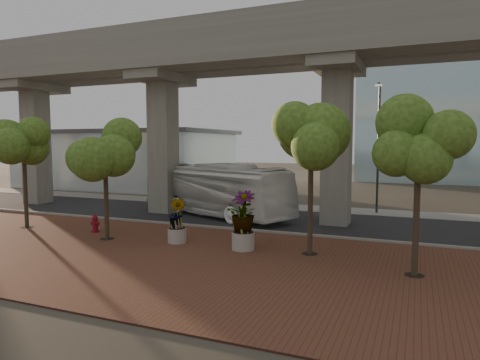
% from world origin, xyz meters
% --- Properties ---
extents(ground, '(160.00, 160.00, 0.00)m').
position_xyz_m(ground, '(0.00, 0.00, 0.00)').
color(ground, '#363227').
rests_on(ground, ground).
extents(brick_plaza, '(70.00, 13.00, 0.06)m').
position_xyz_m(brick_plaza, '(0.00, -8.00, 0.03)').
color(brick_plaza, brown).
rests_on(brick_plaza, ground).
extents(asphalt_road, '(90.00, 8.00, 0.04)m').
position_xyz_m(asphalt_road, '(0.00, 2.00, 0.02)').
color(asphalt_road, black).
rests_on(asphalt_road, ground).
extents(curb_strip, '(70.00, 0.25, 0.16)m').
position_xyz_m(curb_strip, '(0.00, -2.00, 0.08)').
color(curb_strip, gray).
rests_on(curb_strip, ground).
extents(far_sidewalk, '(90.00, 3.00, 0.06)m').
position_xyz_m(far_sidewalk, '(0.00, 7.50, 0.03)').
color(far_sidewalk, gray).
rests_on(far_sidewalk, ground).
extents(transit_viaduct, '(72.00, 5.60, 12.40)m').
position_xyz_m(transit_viaduct, '(0.00, 2.00, 7.29)').
color(transit_viaduct, gray).
rests_on(transit_viaduct, ground).
extents(station_pavilion, '(23.00, 13.00, 6.30)m').
position_xyz_m(station_pavilion, '(-20.00, 16.00, 3.22)').
color(station_pavilion, silver).
rests_on(station_pavilion, ground).
extents(transit_bus, '(12.58, 7.85, 3.48)m').
position_xyz_m(transit_bus, '(-2.22, 2.20, 1.74)').
color(transit_bus, white).
rests_on(transit_bus, ground).
extents(fire_hydrant, '(0.48, 0.43, 0.96)m').
position_xyz_m(fire_hydrant, '(-5.57, -5.50, 0.52)').
color(fire_hydrant, maroon).
rests_on(fire_hydrant, ground).
extents(planter_front, '(2.00, 2.00, 2.20)m').
position_xyz_m(planter_front, '(3.21, -5.82, 1.40)').
color(planter_front, '#A29B92').
rests_on(planter_front, ground).
extents(planter_right, '(2.50, 2.50, 2.67)m').
position_xyz_m(planter_right, '(3.30, -6.00, 1.68)').
color(planter_right, gray).
rests_on(planter_right, ground).
extents(planter_left, '(2.00, 2.00, 2.20)m').
position_xyz_m(planter_left, '(-0.19, -5.93, 1.39)').
color(planter_left, '#9A948B').
rests_on(planter_left, ground).
extents(street_tree_far_west, '(3.62, 3.62, 6.71)m').
position_xyz_m(street_tree_far_west, '(-10.13, -5.93, 5.10)').
color(street_tree_far_west, '#4A3B2A').
rests_on(street_tree_far_west, ground).
extents(street_tree_near_west, '(3.51, 3.51, 5.88)m').
position_xyz_m(street_tree_near_west, '(-3.83, -6.61, 4.32)').
color(street_tree_near_west, '#4A3B2A').
rests_on(street_tree_near_west, ground).
extents(street_tree_near_east, '(3.89, 3.89, 6.79)m').
position_xyz_m(street_tree_near_east, '(6.25, -5.60, 5.06)').
color(street_tree_near_east, '#4A3B2A').
rests_on(street_tree_near_east, ground).
extents(street_tree_far_east, '(3.34, 3.34, 6.27)m').
position_xyz_m(street_tree_far_east, '(10.47, -7.12, 4.78)').
color(street_tree_far_east, '#4A3B2A').
rests_on(street_tree_far_east, ground).
extents(streetlamp_west, '(0.42, 1.24, 8.55)m').
position_xyz_m(streetlamp_west, '(-8.48, 7.26, 4.99)').
color(streetlamp_west, '#29282C').
rests_on(streetlamp_west, ground).
extents(streetlamp_east, '(0.44, 1.27, 8.79)m').
position_xyz_m(streetlamp_east, '(7.92, 7.06, 5.13)').
color(streetlamp_east, '#303035').
rests_on(streetlamp_east, ground).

